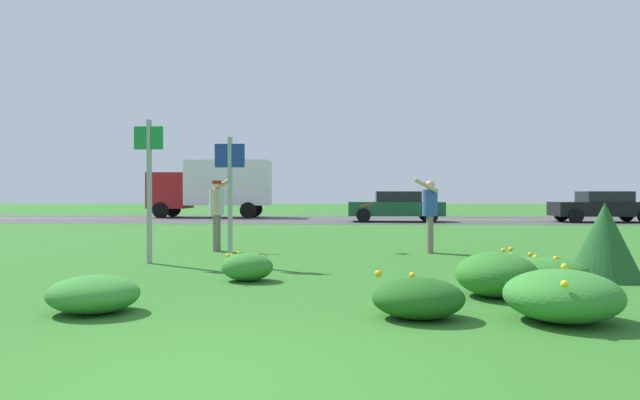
{
  "coord_description": "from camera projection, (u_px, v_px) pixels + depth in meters",
  "views": [
    {
      "loc": [
        1.04,
        -3.96,
        1.34
      ],
      "look_at": [
        0.44,
        8.37,
        1.2
      ],
      "focal_mm": 32.12,
      "sensor_mm": 36.0,
      "label": 1
    }
  ],
  "objects": [
    {
      "name": "sign_post_near_path",
      "position": [
        149.0,
        177.0,
        10.96
      ],
      "size": [
        0.56,
        0.1,
        2.76
      ],
      "color": "#93969B",
      "rests_on": "ground"
    },
    {
      "name": "car_dark_green_center_left",
      "position": [
        396.0,
        206.0,
        27.35
      ],
      "size": [
        4.5,
        2.0,
        1.45
      ],
      "color": "#194C2D",
      "rests_on": "ground"
    },
    {
      "name": "daylily_clump_mid_left",
      "position": [
        93.0,
        294.0,
        6.41
      ],
      "size": [
        1.03,
        0.92,
        0.42
      ],
      "color": "#337F2D",
      "rests_on": "ground"
    },
    {
      "name": "evergreen_shrub_side",
      "position": [
        605.0,
        241.0,
        8.85
      ],
      "size": [
        1.11,
        1.11,
        1.2
      ],
      "primitive_type": "cone",
      "color": "#1E5123",
      "rests_on": "ground"
    },
    {
      "name": "ground_plane",
      "position": [
        313.0,
        239.0,
        16.89
      ],
      "size": [
        120.0,
        120.0,
        0.0
      ],
      "primitive_type": "plane",
      "color": "#2D6B23"
    },
    {
      "name": "daylily_clump_front_center",
      "position": [
        497.0,
        274.0,
        7.42
      ],
      "size": [
        1.05,
        1.11,
        0.64
      ],
      "color": "#2D7526",
      "rests_on": "ground"
    },
    {
      "name": "person_thrower_red_cap_gray_shirt",
      "position": [
        217.0,
        208.0,
        13.29
      ],
      "size": [
        0.53,
        0.49,
        1.75
      ],
      "color": "#B2B2B7",
      "rests_on": "ground"
    },
    {
      "name": "daylily_clump_front_left",
      "position": [
        545.0,
        271.0,
        8.46
      ],
      "size": [
        1.21,
        1.1,
        0.43
      ],
      "color": "#2D7526",
      "rests_on": "ground"
    },
    {
      "name": "highway_strip",
      "position": [
        328.0,
        219.0,
        29.76
      ],
      "size": [
        120.0,
        9.97,
        0.01
      ],
      "primitive_type": "cube",
      "color": "#424244",
      "rests_on": "ground"
    },
    {
      "name": "daylily_clump_mid_right",
      "position": [
        418.0,
        298.0,
        6.12
      ],
      "size": [
        0.99,
        0.88,
        0.5
      ],
      "color": "#1E5619",
      "rests_on": "ground"
    },
    {
      "name": "daylily_clump_mid_center",
      "position": [
        247.0,
        267.0,
        8.76
      ],
      "size": [
        0.8,
        0.65,
        0.46
      ],
      "color": "#337F2D",
      "rests_on": "ground"
    },
    {
      "name": "frisbee_red",
      "position": [
        366.0,
        205.0,
        13.26
      ],
      "size": [
        0.26,
        0.26,
        0.1
      ],
      "color": "red"
    },
    {
      "name": "car_black_leftmost",
      "position": [
        602.0,
        206.0,
        26.88
      ],
      "size": [
        4.5,
        2.0,
        1.45
      ],
      "color": "black",
      "rests_on": "ground"
    },
    {
      "name": "daylily_clump_front_right",
      "position": [
        563.0,
        296.0,
        5.97
      ],
      "size": [
        1.21,
        1.18,
        0.57
      ],
      "color": "#337F2D",
      "rests_on": "ground"
    },
    {
      "name": "person_catcher_blue_shirt",
      "position": [
        430.0,
        209.0,
        12.89
      ],
      "size": [
        0.55,
        0.49,
        1.69
      ],
      "color": "#2D4C9E",
      "rests_on": "ground"
    },
    {
      "name": "highway_center_stripe",
      "position": [
        328.0,
        219.0,
        29.76
      ],
      "size": [
        120.0,
        0.16,
        0.0
      ],
      "primitive_type": "cube",
      "color": "yellow",
      "rests_on": "ground"
    },
    {
      "name": "box_truck_red",
      "position": [
        213.0,
        186.0,
        32.3
      ],
      "size": [
        6.7,
        2.46,
        3.2
      ],
      "color": "maroon",
      "rests_on": "ground"
    },
    {
      "name": "sign_post_by_roadside",
      "position": [
        230.0,
        187.0,
        10.69
      ],
      "size": [
        0.56,
        0.1,
        2.4
      ],
      "color": "#93969B",
      "rests_on": "ground"
    }
  ]
}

